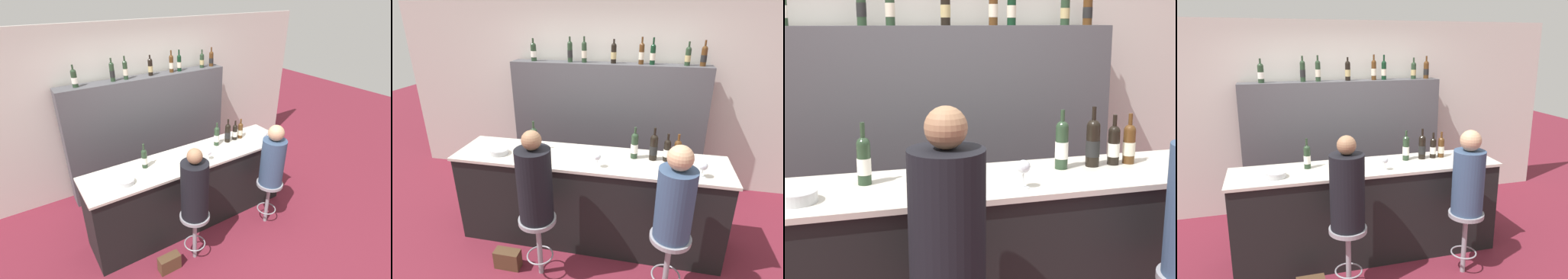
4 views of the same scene
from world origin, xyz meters
TOP-DOWN VIEW (x-y plane):
  - ground_plane at (0.00, 0.00)m, footprint 16.00×16.00m
  - wall_back at (0.00, 1.81)m, footprint 6.40×0.05m
  - bar_counter at (0.00, 0.30)m, footprint 2.85×0.65m
  - back_bar_cabinet at (0.00, 1.58)m, footprint 2.67×0.28m
  - wine_bottle_counter_0 at (-0.62, 0.40)m, footprint 0.07×0.07m
  - wine_bottle_counter_1 at (0.47, 0.40)m, footprint 0.07×0.07m
  - wine_bottle_counter_2 at (0.66, 0.40)m, footprint 0.08×0.08m
  - wine_bottle_counter_3 at (0.79, 0.40)m, footprint 0.07×0.07m
  - wine_bottle_counter_4 at (0.89, 0.40)m, footprint 0.07×0.07m
  - wine_bottle_backbar_0 at (-1.04, 1.58)m, footprint 0.08×0.08m
  - wine_bottle_backbar_1 at (-0.52, 1.58)m, footprint 0.07×0.07m
  - wine_bottle_backbar_2 at (-0.32, 1.58)m, footprint 0.07×0.07m
  - wine_bottle_backbar_3 at (0.07, 1.58)m, footprint 0.07×0.07m
  - wine_bottle_backbar_4 at (0.43, 1.58)m, footprint 0.07×0.07m
  - wine_bottle_backbar_5 at (0.57, 1.58)m, footprint 0.07×0.07m
  - wine_bottle_backbar_6 at (1.00, 1.58)m, footprint 0.07×0.07m
  - wine_bottle_backbar_7 at (1.19, 1.58)m, footprint 0.07×0.07m
  - wine_glass_0 at (0.13, 0.11)m, footprint 0.07×0.07m
  - wine_glass_1 at (1.10, 0.11)m, footprint 0.08×0.08m
  - metal_bowl at (-0.95, 0.20)m, footprint 0.19×0.19m
  - tasting_menu at (0.41, 0.17)m, footprint 0.21×0.30m
  - bar_stool_left at (-0.35, -0.31)m, footprint 0.35×0.35m
  - guest_seated_left at (-0.35, -0.31)m, footprint 0.31×0.31m
  - bar_stool_right at (0.85, -0.31)m, footprint 0.35×0.35m
  - guest_seated_right at (0.85, -0.31)m, footprint 0.31×0.31m
  - handbag at (-0.71, -0.31)m, footprint 0.26×0.12m

SIDE VIEW (x-z plane):
  - ground_plane at x=0.00m, z-range 0.00..0.00m
  - handbag at x=-0.71m, z-range 0.00..0.20m
  - bar_stool_left at x=-0.35m, z-range 0.18..0.85m
  - bar_stool_right at x=0.85m, z-range 0.18..0.85m
  - bar_counter at x=0.00m, z-range 0.00..1.03m
  - back_bar_cabinet at x=0.00m, z-range 0.00..1.81m
  - tasting_menu at x=0.41m, z-range 1.03..1.03m
  - guest_seated_right at x=0.85m, z-range 0.61..1.45m
  - guest_seated_left at x=-0.35m, z-range 0.61..1.47m
  - metal_bowl at x=-0.95m, z-range 1.03..1.08m
  - wine_glass_0 at x=0.13m, z-range 1.06..1.20m
  - wine_glass_1 at x=1.10m, z-range 1.06..1.22m
  - wine_bottle_counter_3 at x=0.79m, z-range 1.00..1.29m
  - wine_bottle_counter_4 at x=0.89m, z-range 1.00..1.30m
  - wine_bottle_counter_0 at x=-0.62m, z-range 0.99..1.32m
  - wine_bottle_counter_2 at x=0.66m, z-range 0.99..1.34m
  - wine_bottle_counter_1 at x=0.47m, z-range 1.00..1.34m
  - wall_back at x=0.00m, z-range 0.00..2.60m
  - wine_bottle_backbar_6 at x=1.00m, z-range 1.78..2.08m
  - wine_bottle_backbar_0 at x=-1.04m, z-range 1.78..2.09m
  - wine_bottle_backbar_7 at x=1.19m, z-range 1.78..2.09m
  - wine_bottle_backbar_3 at x=0.07m, z-range 1.79..2.10m
  - wine_bottle_backbar_5 at x=0.57m, z-range 1.78..2.11m
  - wine_bottle_backbar_4 at x=0.43m, z-range 1.78..2.12m
  - wine_bottle_backbar_1 at x=-0.52m, z-range 1.79..2.11m
  - wine_bottle_backbar_2 at x=-0.32m, z-range 1.78..2.12m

